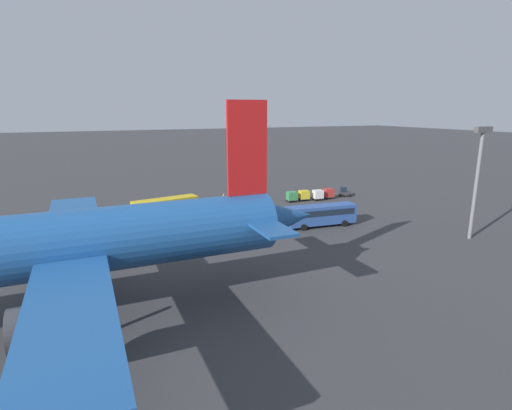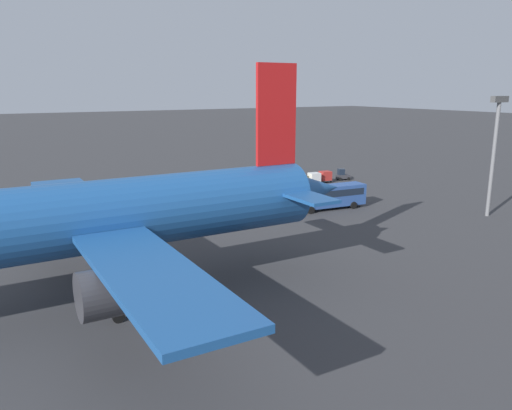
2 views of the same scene
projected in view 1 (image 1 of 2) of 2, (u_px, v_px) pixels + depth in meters
The scene contains 11 objects.
ground_plane at pixel (198, 206), 76.39m from camera, with size 600.00×600.00×0.00m, color #38383A.
airplane at pixel (51, 247), 32.40m from camera, with size 49.18×41.87×18.80m.
shuttle_bus_near at pixel (166, 206), 68.44m from camera, with size 11.54×4.78×3.09m.
shuttle_bus_far at pixel (321, 214), 62.50m from camera, with size 11.54×3.80×3.36m.
baggage_tug at pixel (345, 192), 84.33m from camera, with size 2.69×2.26×2.10m.
worker_person at pixel (224, 198), 78.89m from camera, with size 0.38×0.38×1.74m.
cargo_cart_red at pixel (328, 193), 82.07m from camera, with size 2.17×1.89×2.06m.
cargo_cart_white at pixel (318, 194), 80.66m from camera, with size 2.17×1.89×2.06m.
cargo_cart_yellow at pixel (304, 195), 80.27m from camera, with size 2.17×1.89×2.06m.
cargo_cart_green at pixel (292, 196), 79.22m from camera, with size 2.17×1.89×2.06m.
light_pole at pixel (478, 171), 54.69m from camera, with size 2.80×0.70×15.71m.
Camera 1 is at (20.00, 72.38, 17.94)m, focal length 28.00 mm.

